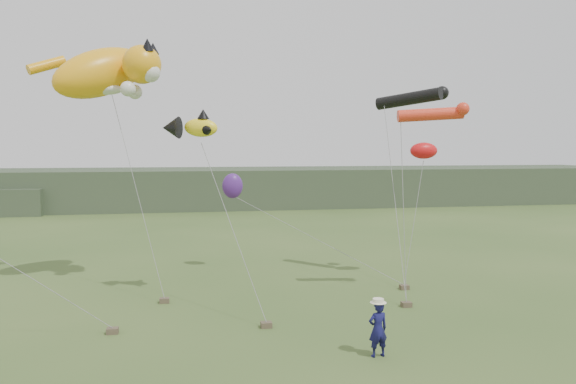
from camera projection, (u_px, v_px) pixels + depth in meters
name	position (u px, v px, depth m)	size (l,w,h in m)	color
ground	(344.00, 355.00, 17.00)	(120.00, 120.00, 0.00)	#385123
headland	(198.00, 188.00, 60.06)	(90.00, 13.00, 4.00)	#2D3D28
festival_attendant	(378.00, 329.00, 16.83)	(0.62, 0.40, 1.69)	#131348
sandbag_anchors	(278.00, 308.00, 21.68)	(12.41, 4.43, 0.20)	brown
cat_kite	(109.00, 72.00, 24.51)	(5.90, 4.24, 3.36)	#F6A513
fish_kite	(190.00, 127.00, 22.46)	(2.44, 1.61, 1.19)	yellow
tube_kites	(422.00, 103.00, 24.83)	(3.51, 5.36, 1.80)	black
misc_kites	(316.00, 170.00, 27.36)	(9.78, 4.50, 2.81)	red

